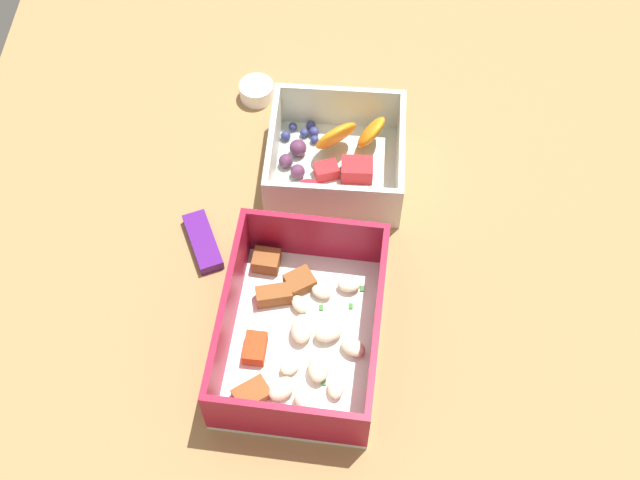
{
  "coord_description": "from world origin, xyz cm",
  "views": [
    {
      "loc": [
        -45.9,
        -1.19,
        72.17
      ],
      "look_at": [
        -1.46,
        0.35,
        4.0
      ],
      "focal_mm": 45.64,
      "sensor_mm": 36.0,
      "label": 1
    }
  ],
  "objects_px": {
    "pasta_container": "(301,330)",
    "fruit_bowl": "(336,157)",
    "candy_bar": "(203,242)",
    "paper_cup_liner": "(257,91)"
  },
  "relations": [
    {
      "from": "fruit_bowl",
      "to": "candy_bar",
      "type": "xyz_separation_m",
      "value": [
        -0.1,
        0.13,
        -0.02
      ]
    },
    {
      "from": "candy_bar",
      "to": "paper_cup_liner",
      "type": "height_order",
      "value": "paper_cup_liner"
    },
    {
      "from": "fruit_bowl",
      "to": "paper_cup_liner",
      "type": "height_order",
      "value": "fruit_bowl"
    },
    {
      "from": "pasta_container",
      "to": "fruit_bowl",
      "type": "relative_size",
      "value": 1.43
    },
    {
      "from": "pasta_container",
      "to": "candy_bar",
      "type": "bearing_deg",
      "value": 50.53
    },
    {
      "from": "pasta_container",
      "to": "candy_bar",
      "type": "relative_size",
      "value": 2.99
    },
    {
      "from": "fruit_bowl",
      "to": "candy_bar",
      "type": "height_order",
      "value": "fruit_bowl"
    },
    {
      "from": "candy_bar",
      "to": "paper_cup_liner",
      "type": "xyz_separation_m",
      "value": [
        0.21,
        -0.04,
        0.0
      ]
    },
    {
      "from": "fruit_bowl",
      "to": "candy_bar",
      "type": "relative_size",
      "value": 2.09
    },
    {
      "from": "pasta_container",
      "to": "candy_bar",
      "type": "distance_m",
      "value": 0.15
    }
  ]
}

